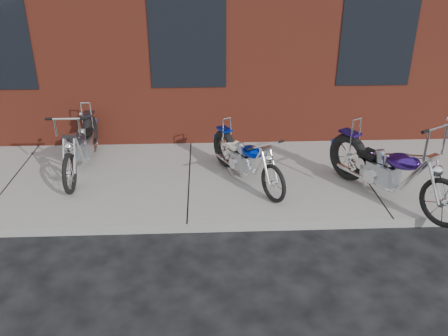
{
  "coord_description": "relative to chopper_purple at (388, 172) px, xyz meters",
  "views": [
    {
      "loc": [
        0.28,
        -5.76,
        3.8
      ],
      "look_at": [
        0.57,
        0.8,
        0.64
      ],
      "focal_mm": 38.0,
      "sensor_mm": 36.0,
      "label": 1
    }
  ],
  "objects": [
    {
      "name": "chopper_purple",
      "position": [
        0.0,
        0.0,
        0.0
      ],
      "size": [
        1.39,
        2.22,
        1.41
      ],
      "rotation": [
        0.0,
        0.0,
        -1.03
      ],
      "color": "black",
      "rests_on": "sidewalk"
    },
    {
      "name": "ground",
      "position": [
        -3.08,
        -0.63,
        -0.61
      ],
      "size": [
        120.0,
        120.0,
        0.0
      ],
      "primitive_type": "plane",
      "color": "black",
      "rests_on": "ground"
    },
    {
      "name": "chopper_blue",
      "position": [
        -2.13,
        0.69,
        -0.07
      ],
      "size": [
        1.07,
        1.93,
        0.92
      ],
      "rotation": [
        0.0,
        0.0,
        -1.09
      ],
      "color": "black",
      "rests_on": "sidewalk"
    },
    {
      "name": "sidewalk",
      "position": [
        -3.08,
        0.87,
        -0.53
      ],
      "size": [
        22.0,
        3.0,
        0.15
      ],
      "primitive_type": "cube",
      "color": "gray",
      "rests_on": "ground"
    },
    {
      "name": "chopper_third",
      "position": [
        -4.95,
        1.27,
        -0.04
      ],
      "size": [
        0.57,
        2.32,
        1.18
      ],
      "rotation": [
        0.0,
        0.0,
        -1.57
      ],
      "color": "black",
      "rests_on": "sidewalk"
    }
  ]
}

